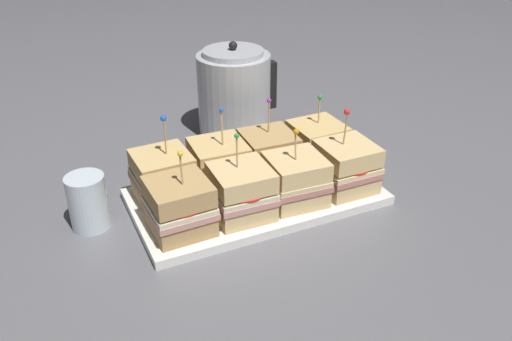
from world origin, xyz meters
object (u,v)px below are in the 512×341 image
at_px(sandwich_back_far_right, 317,144).
at_px(drinking_glass, 88,202).
at_px(sandwich_back_center_left, 219,165).
at_px(sandwich_back_center_right, 268,154).
at_px(sandwich_front_center_left, 241,192).
at_px(sandwich_front_far_left, 180,207).
at_px(serving_platter, 256,197).
at_px(kettle_steel, 234,93).
at_px(sandwich_front_far_right, 346,167).
at_px(sandwich_front_center_right, 295,179).
at_px(sandwich_back_far_left, 163,177).

height_order(sandwich_back_far_right, drinking_glass, sandwich_back_far_right).
relative_size(sandwich_back_center_left, sandwich_back_center_right, 1.04).
bearing_deg(sandwich_back_far_right, sandwich_front_center_left, -153.29).
distance_m(sandwich_front_far_left, sandwich_back_center_right, 0.25).
distance_m(serving_platter, kettle_steel, 0.34).
distance_m(sandwich_front_center_left, sandwich_front_far_right, 0.22).
bearing_deg(sandwich_back_center_right, sandwich_back_center_left, -178.22).
relative_size(serving_platter, kettle_steel, 2.10).
xyz_separation_m(sandwich_front_center_right, kettle_steel, (0.03, 0.37, 0.04)).
relative_size(sandwich_front_far_left, drinking_glass, 1.52).
xyz_separation_m(sandwich_front_far_left, kettle_steel, (0.26, 0.37, 0.04)).
bearing_deg(sandwich_back_center_left, sandwich_front_far_right, -26.45).
bearing_deg(sandwich_front_center_right, sandwich_front_far_right, -0.70).
height_order(sandwich_front_far_left, sandwich_back_center_left, sandwich_back_center_left).
distance_m(sandwich_front_far_left, sandwich_front_center_left, 0.12).
height_order(serving_platter, sandwich_back_far_left, sandwich_back_far_left).
bearing_deg(sandwich_front_far_right, sandwich_front_far_left, 179.78).
bearing_deg(sandwich_back_far_right, kettle_steel, 107.68).
bearing_deg(sandwich_front_far_left, sandwich_back_center_right, 26.62).
bearing_deg(sandwich_front_center_right, sandwich_back_far_left, 153.60).
relative_size(sandwich_back_center_left, drinking_glass, 1.65).
relative_size(sandwich_back_far_left, sandwich_back_center_right, 1.06).
distance_m(sandwich_back_far_left, sandwich_back_center_right, 0.22).
bearing_deg(sandwich_front_far_right, drinking_glass, 167.47).
distance_m(sandwich_back_center_right, kettle_steel, 0.26).
bearing_deg(sandwich_back_far_right, sandwich_front_far_right, -90.54).
bearing_deg(sandwich_front_center_left, sandwich_front_far_left, 179.55).
height_order(sandwich_back_far_left, sandwich_back_center_right, sandwich_back_far_left).
relative_size(sandwich_front_far_right, sandwich_back_far_left, 0.97).
bearing_deg(sandwich_front_far_left, sandwich_front_center_right, 0.01).
xyz_separation_m(serving_platter, sandwich_front_far_right, (0.17, -0.06, 0.06)).
distance_m(sandwich_back_center_left, kettle_steel, 0.30).
distance_m(sandwich_front_center_left, kettle_steel, 0.40).
height_order(sandwich_front_center_right, sandwich_back_far_right, sandwich_back_far_right).
xyz_separation_m(sandwich_back_center_left, sandwich_back_far_right, (0.22, 0.00, -0.00)).
height_order(serving_platter, sandwich_front_center_right, sandwich_front_center_right).
bearing_deg(drinking_glass, kettle_steel, 33.43).
distance_m(sandwich_front_far_left, kettle_steel, 0.45).
bearing_deg(drinking_glass, serving_platter, -9.06).
bearing_deg(sandwich_front_far_left, sandwich_back_center_left, 43.50).
xyz_separation_m(sandwich_front_center_left, sandwich_front_far_right, (0.22, -0.00, 0.00)).
height_order(sandwich_front_center_right, sandwich_back_center_right, sandwich_back_center_right).
bearing_deg(kettle_steel, sandwich_front_far_left, -125.14).
xyz_separation_m(sandwich_front_center_left, kettle_steel, (0.14, 0.37, 0.04)).
distance_m(serving_platter, drinking_glass, 0.32).
relative_size(sandwich_back_center_right, drinking_glass, 1.59).
bearing_deg(sandwich_front_far_right, sandwich_back_center_right, 134.66).
relative_size(sandwich_front_center_left, drinking_glass, 1.56).
distance_m(serving_platter, sandwich_back_center_right, 0.10).
bearing_deg(sandwich_front_center_right, sandwich_front_far_left, -179.99).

